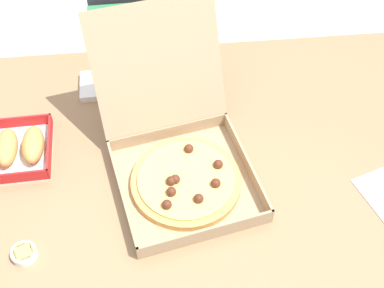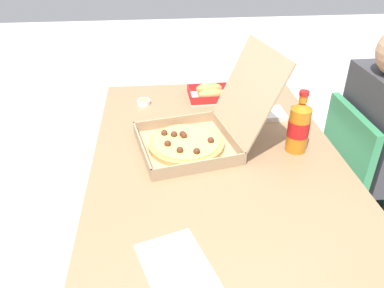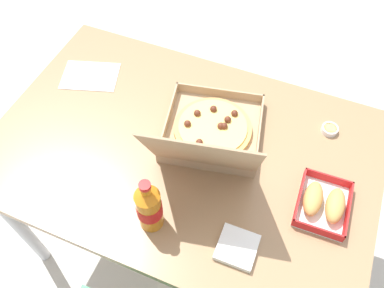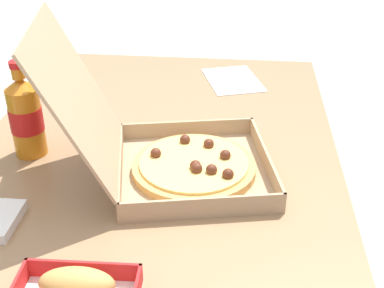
% 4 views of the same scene
% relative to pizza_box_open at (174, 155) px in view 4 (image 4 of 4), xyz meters
% --- Properties ---
extents(dining_table, '(1.29, 0.85, 0.75)m').
position_rel_pizza_box_open_xyz_m(dining_table, '(0.08, 0.06, -0.13)').
color(dining_table, '#997551').
rests_on(dining_table, ground_plane).
extents(pizza_box_open, '(0.41, 0.51, 0.34)m').
position_rel_pizza_box_open_xyz_m(pizza_box_open, '(0.00, 0.00, 0.00)').
color(pizza_box_open, tan).
rests_on(pizza_box_open, dining_table).
extents(cola_bottle, '(0.07, 0.07, 0.22)m').
position_rel_pizza_box_open_xyz_m(cola_bottle, '(0.06, 0.34, 0.05)').
color(cola_bottle, orange).
rests_on(cola_bottle, dining_table).
extents(paper_menu, '(0.25, 0.21, 0.00)m').
position_rel_pizza_box_open_xyz_m(paper_menu, '(0.54, -0.11, -0.05)').
color(paper_menu, white).
rests_on(paper_menu, dining_table).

